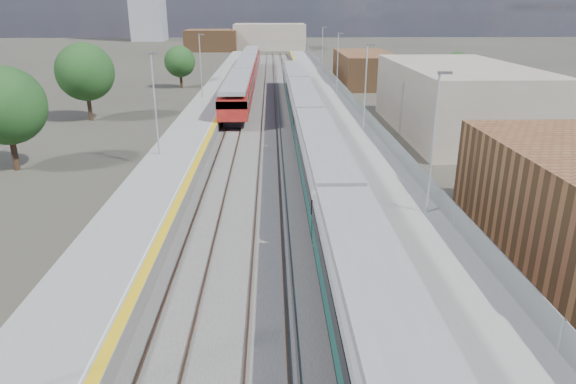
{
  "coord_description": "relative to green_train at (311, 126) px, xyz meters",
  "views": [
    {
      "loc": [
        -1.74,
        -3.53,
        11.48
      ],
      "look_at": [
        -0.9,
        22.14,
        2.2
      ],
      "focal_mm": 32.0,
      "sensor_mm": 36.0,
      "label": 1
    }
  ],
  "objects": [
    {
      "name": "ground",
      "position": [
        -1.5,
        11.86,
        -2.18
      ],
      "size": [
        320.0,
        320.0,
        0.0
      ],
      "primitive_type": "plane",
      "color": "#47443A",
      "rests_on": "ground"
    },
    {
      "name": "ballast_bed",
      "position": [
        -3.75,
        14.36,
        -2.15
      ],
      "size": [
        10.5,
        155.0,
        0.06
      ],
      "primitive_type": "cube",
      "color": "#565451",
      "rests_on": "ground"
    },
    {
      "name": "tracks",
      "position": [
        -3.15,
        16.04,
        -2.07
      ],
      "size": [
        8.96,
        160.0,
        0.17
      ],
      "color": "#4C3323",
      "rests_on": "ground"
    },
    {
      "name": "platform_right",
      "position": [
        3.78,
        14.36,
        -1.65
      ],
      "size": [
        4.7,
        155.0,
        8.52
      ],
      "color": "slate",
      "rests_on": "ground"
    },
    {
      "name": "platform_left",
      "position": [
        -10.55,
        14.35,
        -1.66
      ],
      "size": [
        4.3,
        155.0,
        8.52
      ],
      "color": "slate",
      "rests_on": "ground"
    },
    {
      "name": "buildings",
      "position": [
        -19.62,
        100.46,
        8.52
      ],
      "size": [
        72.0,
        185.5,
        40.0
      ],
      "color": "brown",
      "rests_on": "ground"
    },
    {
      "name": "green_train",
      "position": [
        0.0,
        0.0,
        0.0
      ],
      "size": [
        2.81,
        78.36,
        3.1
      ],
      "color": "black",
      "rests_on": "ground"
    },
    {
      "name": "red_train",
      "position": [
        -7.0,
        37.55,
        0.08
      ],
      "size": [
        3.03,
        61.31,
        3.82
      ],
      "color": "black",
      "rests_on": "ground"
    },
    {
      "name": "tree_a",
      "position": [
        -22.29,
        -4.37,
        2.62
      ],
      "size": [
        5.63,
        5.63,
        7.63
      ],
      "color": "#382619",
      "rests_on": "ground"
    },
    {
      "name": "tree_b",
      "position": [
        -22.63,
        13.48,
        2.92
      ],
      "size": [
        5.98,
        5.98,
        8.1
      ],
      "color": "#382619",
      "rests_on": "ground"
    },
    {
      "name": "tree_c",
      "position": [
        -16.71,
        36.7,
        1.68
      ],
      "size": [
        4.53,
        4.53,
        6.14
      ],
      "color": "#382619",
      "rests_on": "ground"
    },
    {
      "name": "tree_d",
      "position": [
        23.17,
        32.1,
        1.3
      ],
      "size": [
        4.08,
        4.08,
        5.53
      ],
      "color": "#382619",
      "rests_on": "ground"
    }
  ]
}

